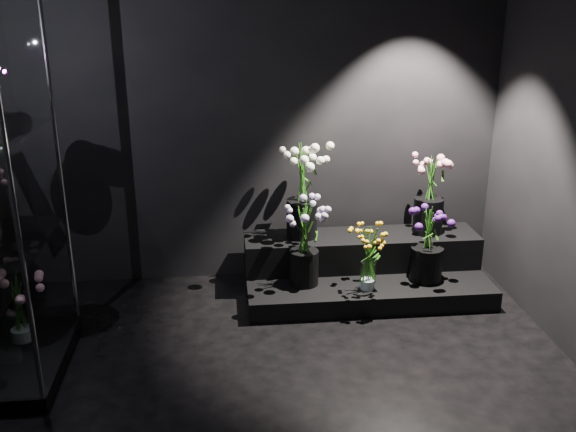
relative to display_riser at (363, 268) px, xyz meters
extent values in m
plane|color=black|center=(-0.84, -1.61, -0.18)|extent=(4.00, 4.00, 0.00)
plane|color=black|center=(-0.84, 0.39, 1.22)|extent=(4.00, 0.00, 4.00)
cube|color=black|center=(0.00, -0.10, -0.10)|extent=(1.94, 0.86, 0.16)
cube|color=black|center=(0.00, 0.12, 0.12)|extent=(1.94, 0.43, 0.27)
cube|color=black|center=(-2.51, -0.95, -0.13)|extent=(0.62, 1.04, 0.10)
cylinder|color=white|center=(-0.05, -0.34, 0.10)|extent=(0.12, 0.12, 0.22)
cylinder|color=black|center=(-0.52, -0.20, 0.12)|extent=(0.23, 0.23, 0.28)
cylinder|color=black|center=(0.45, -0.22, 0.12)|extent=(0.26, 0.26, 0.28)
cylinder|color=black|center=(-0.50, 0.14, 0.41)|extent=(0.25, 0.25, 0.31)
cylinder|color=black|center=(0.56, 0.12, 0.40)|extent=(0.24, 0.24, 0.30)
cylinder|color=white|center=(-2.51, -0.76, 0.05)|extent=(0.15, 0.15, 0.25)
camera|label=1|loc=(-1.12, -4.75, 2.17)|focal=40.00mm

